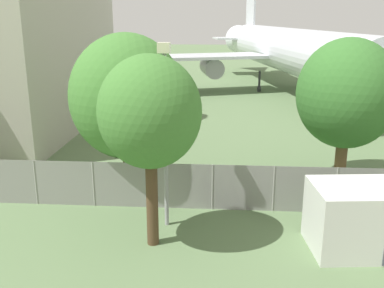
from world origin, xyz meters
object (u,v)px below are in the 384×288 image
(portable_cabin, at_px, (366,218))
(tree_far_right, at_px, (150,113))
(airplane, at_px, (289,51))
(tree_near_hangar, at_px, (347,94))
(tree_behind_benches, at_px, (127,97))

(portable_cabin, height_order, tree_far_right, tree_far_right)
(airplane, xyz_separation_m, tree_near_hangar, (-0.81, -26.06, -0.01))
(tree_behind_benches, distance_m, tree_far_right, 4.80)
(portable_cabin, relative_size, tree_far_right, 0.59)
(airplane, bearing_deg, tree_behind_benches, -32.42)
(airplane, relative_size, portable_cabin, 11.27)
(portable_cabin, bearing_deg, tree_behind_benches, 149.11)
(tree_near_hangar, bearing_deg, airplane, 88.23)
(tree_near_hangar, distance_m, tree_far_right, 10.80)
(tree_behind_benches, bearing_deg, airplane, 69.32)
(portable_cabin, relative_size, tree_near_hangar, 0.57)
(portable_cabin, distance_m, tree_behind_benches, 10.70)
(tree_near_hangar, relative_size, tree_behind_benches, 0.96)
(tree_far_right, bearing_deg, airplane, 74.69)
(airplane, xyz_separation_m, tree_far_right, (-9.05, -33.04, 0.44))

